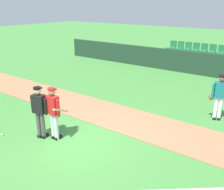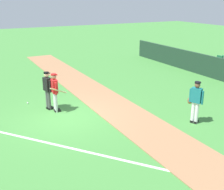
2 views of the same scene
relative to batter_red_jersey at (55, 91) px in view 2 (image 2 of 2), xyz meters
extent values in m
plane|color=#42843A|center=(0.77, 0.18, -0.97)|extent=(80.00, 80.00, 0.00)
cube|color=#9E704C|center=(0.77, 2.57, -0.95)|extent=(28.00, 2.10, 0.03)
cube|color=white|center=(3.77, -0.32, -0.96)|extent=(9.43, 7.58, 0.01)
cube|color=#237542|center=(-1.43, 11.48, -0.22)|extent=(0.44, 0.40, 0.08)
cube|color=#237542|center=(-1.43, 11.70, 0.03)|extent=(0.44, 0.08, 0.50)
cube|color=#237542|center=(-0.88, 11.48, -0.22)|extent=(0.44, 0.40, 0.08)
cylinder|color=silver|center=(-0.09, 0.00, -0.52)|extent=(0.14, 0.14, 0.90)
cylinder|color=silver|center=(0.07, -0.01, -0.52)|extent=(0.14, 0.14, 0.90)
cube|color=black|center=(-0.08, 0.06, -0.92)|extent=(0.13, 0.26, 0.10)
cube|color=black|center=(0.08, 0.05, -0.92)|extent=(0.13, 0.26, 0.10)
cube|color=red|center=(-0.01, -0.01, 0.23)|extent=(0.41, 0.24, 0.60)
cylinder|color=red|center=(-0.26, 0.00, 0.18)|extent=(0.09, 0.09, 0.55)
cylinder|color=red|center=(0.24, -0.02, 0.18)|extent=(0.09, 0.09, 0.55)
sphere|color=#9E7051|center=(-0.01, -0.01, 0.66)|extent=(0.22, 0.22, 0.22)
cylinder|color=#B21919|center=(-0.01, -0.01, 0.76)|extent=(0.23, 0.23, 0.06)
cube|color=#B21919|center=(0.00, 0.09, 0.73)|extent=(0.18, 0.13, 0.02)
cylinder|color=tan|center=(0.25, 0.08, 0.08)|extent=(0.26, 0.78, 0.41)
cylinder|color=#4C4C4C|center=(-0.51, -0.23, -0.52)|extent=(0.14, 0.14, 0.90)
cylinder|color=#4C4C4C|center=(-0.35, -0.19, -0.52)|extent=(0.14, 0.14, 0.90)
cube|color=black|center=(-0.52, -0.17, -0.92)|extent=(0.18, 0.28, 0.10)
cube|color=black|center=(-0.37, -0.13, -0.92)|extent=(0.18, 0.28, 0.10)
cube|color=black|center=(-0.43, -0.21, 0.23)|extent=(0.44, 0.31, 0.60)
cylinder|color=black|center=(-0.67, -0.27, 0.18)|extent=(0.09, 0.09, 0.55)
cylinder|color=black|center=(-0.19, -0.15, 0.18)|extent=(0.09, 0.09, 0.55)
sphere|color=tan|center=(-0.43, -0.21, 0.66)|extent=(0.22, 0.22, 0.22)
cylinder|color=black|center=(-0.43, -0.21, 0.76)|extent=(0.23, 0.23, 0.06)
cube|color=black|center=(-0.46, -0.11, 0.73)|extent=(0.20, 0.16, 0.02)
cube|color=black|center=(-0.46, -0.08, 0.23)|extent=(0.45, 0.19, 0.56)
cylinder|color=white|center=(3.77, 4.57, -0.52)|extent=(0.14, 0.14, 0.90)
cylinder|color=white|center=(3.92, 4.64, -0.52)|extent=(0.14, 0.14, 0.90)
cube|color=black|center=(3.75, 4.63, -0.92)|extent=(0.22, 0.29, 0.10)
cube|color=black|center=(3.89, 4.69, -0.92)|extent=(0.22, 0.29, 0.10)
cube|color=#197075|center=(3.84, 4.61, 0.23)|extent=(0.46, 0.37, 0.60)
cylinder|color=#197075|center=(3.62, 4.50, 0.18)|extent=(0.09, 0.09, 0.55)
cylinder|color=#197075|center=(4.07, 4.71, 0.18)|extent=(0.09, 0.09, 0.55)
sphere|color=brown|center=(3.84, 4.61, 0.66)|extent=(0.22, 0.22, 0.22)
cylinder|color=black|center=(3.84, 4.61, 0.76)|extent=(0.23, 0.23, 0.06)
cube|color=black|center=(3.80, 4.70, 0.73)|extent=(0.21, 0.18, 0.02)
ellipsoid|color=brown|center=(3.58, 4.54, -0.07)|extent=(0.23, 0.19, 0.28)
sphere|color=white|center=(-1.63, -0.92, -0.93)|extent=(0.07, 0.07, 0.07)
camera|label=1|loc=(5.83, -4.87, 3.25)|focal=40.93mm
camera|label=2|loc=(11.70, -3.36, 3.88)|focal=45.70mm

